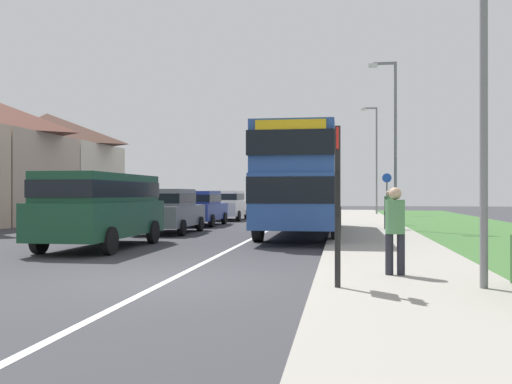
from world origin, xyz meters
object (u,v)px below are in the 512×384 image
parked_van_dark_green (102,204)px  bus_stop_sign (338,195)px  double_decker_bus (303,178)px  pedestrian_walking_away (389,208)px  street_lamp_far (375,154)px  cycle_route_sign (387,196)px  street_lamp_mid (393,134)px  pedestrian_at_stop (395,227)px  parked_car_grey (169,209)px  parked_car_blue (200,207)px  parked_car_white (228,204)px

parked_van_dark_green → bus_stop_sign: (6.69, -6.36, 0.28)m
double_decker_bus → pedestrian_walking_away: 4.19m
parked_van_dark_green → street_lamp_far: (9.05, 25.00, 3.09)m
double_decker_bus → bus_stop_sign: double_decker_bus is taller
cycle_route_sign → street_lamp_mid: (-0.10, -4.24, 2.56)m
pedestrian_at_stop → street_lamp_mid: street_lamp_mid is taller
pedestrian_walking_away → street_lamp_far: bearing=88.5°
street_lamp_mid → parked_car_grey: bearing=-165.9°
pedestrian_walking_away → street_lamp_mid: size_ratio=0.24×
parked_car_grey → cycle_route_sign: cycle_route_sign is taller
bus_stop_sign → street_lamp_far: size_ratio=0.34×
cycle_route_sign → parked_car_blue: bearing=-172.5°
parked_car_white → street_lamp_mid: bearing=-45.2°
parked_car_blue → cycle_route_sign: cycle_route_sign is taller
cycle_route_sign → pedestrian_walking_away: bearing=-93.6°
pedestrian_walking_away → street_lamp_mid: (0.18, 0.22, 3.01)m
parked_car_grey → pedestrian_walking_away: parked_car_grey is taller
pedestrian_at_stop → bus_stop_sign: bus_stop_sign is taller
parked_van_dark_green → pedestrian_walking_away: size_ratio=3.17×
double_decker_bus → cycle_route_sign: (3.56, 6.79, -0.71)m
pedestrian_at_stop → pedestrian_walking_away: 12.90m
parked_car_grey → pedestrian_walking_away: bearing=12.9°
parked_car_grey → pedestrian_at_stop: parked_car_grey is taller
street_lamp_far → parked_car_grey: bearing=-115.3°
street_lamp_far → bus_stop_sign: bearing=-94.3°
cycle_route_sign → parked_car_grey: bearing=-143.9°
bus_stop_sign → cycle_route_sign: (2.19, 18.79, -0.11)m
bus_stop_sign → parked_car_grey: bearing=118.1°
parked_car_white → street_lamp_mid: street_lamp_mid is taller
double_decker_bus → street_lamp_mid: street_lamp_mid is taller
street_lamp_far → double_decker_bus: bearing=-100.9°
street_lamp_mid → street_lamp_far: street_lamp_far is taller
street_lamp_far → pedestrian_at_stop: bearing=-92.6°
street_lamp_far → pedestrian_walking_away: bearing=-91.5°
double_decker_bus → street_lamp_mid: 4.68m
parked_car_blue → parked_car_white: parked_car_white is taller
parked_car_white → bus_stop_sign: 24.10m
parked_car_grey → bus_stop_sign: bus_stop_sign is taller
double_decker_bus → parked_car_blue: double_decker_bus is taller
pedestrian_walking_away → double_decker_bus: bearing=-144.7°
pedestrian_walking_away → street_lamp_far: (0.44, 17.04, 3.37)m
double_decker_bus → pedestrian_at_stop: bearing=-77.3°
cycle_route_sign → street_lamp_far: bearing=89.3°
double_decker_bus → street_lamp_far: (3.73, 19.36, 2.21)m
pedestrian_at_stop → cycle_route_sign: size_ratio=0.66×
parked_car_white → cycle_route_sign: size_ratio=1.75×
street_lamp_mid → street_lamp_far: size_ratio=0.91×
parked_car_blue → parked_car_white: size_ratio=1.00×
parked_van_dark_green → pedestrian_walking_away: bearing=42.8°
parked_car_blue → cycle_route_sign: size_ratio=1.75×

